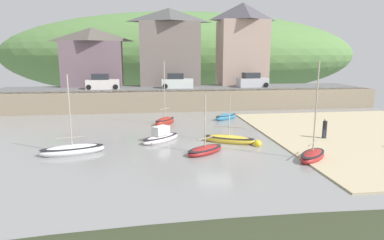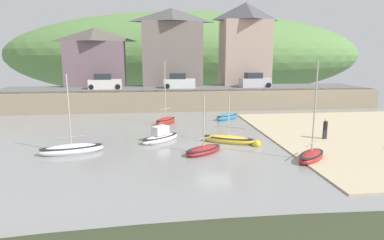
# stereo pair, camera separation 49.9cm
# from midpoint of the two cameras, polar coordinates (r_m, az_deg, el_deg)

# --- Properties ---
(ground) EXTENTS (48.00, 41.00, 0.61)m
(ground) POSITION_cam_midpoint_polar(r_m,az_deg,el_deg) (16.18, 15.09, -13.27)
(ground) COLOR gray
(quay_seawall) EXTENTS (48.00, 9.40, 2.40)m
(quay_seawall) POSITION_cam_midpoint_polar(r_m,az_deg,el_deg) (41.20, -1.18, 3.64)
(quay_seawall) COLOR gray
(quay_seawall) RESTS_ON ground
(hillside_backdrop) EXTENTS (80.00, 44.00, 18.84)m
(hillside_backdrop) POSITION_cam_midpoint_polar(r_m,az_deg,el_deg) (78.73, -1.59, 11.06)
(hillside_backdrop) COLOR #588344
(hillside_backdrop) RESTS_ON ground
(waterfront_building_left) EXTENTS (8.28, 4.67, 7.96)m
(waterfront_building_left) POSITION_cam_midpoint_polar(r_m,az_deg,el_deg) (48.91, -16.99, 10.35)
(waterfront_building_left) COLOR slate
(waterfront_building_left) RESTS_ON ground
(waterfront_building_centre) EXTENTS (8.63, 4.80, 10.71)m
(waterfront_building_centre) POSITION_cam_midpoint_polar(r_m,az_deg,el_deg) (48.39, -4.21, 12.43)
(waterfront_building_centre) COLOR slate
(waterfront_building_centre) RESTS_ON ground
(waterfront_building_right) EXTENTS (7.05, 5.50, 11.63)m
(waterfront_building_right) POSITION_cam_midpoint_polar(r_m,az_deg,el_deg) (50.18, 8.30, 12.85)
(waterfront_building_right) COLOR tan
(waterfront_building_right) RESTS_ON ground
(dinghy_open_wooden) EXTENTS (2.57, 2.84, 6.34)m
(dinghy_open_wooden) POSITION_cam_midpoint_polar(r_m,az_deg,el_deg) (32.77, -5.11, -0.18)
(dinghy_open_wooden) COLOR maroon
(dinghy_open_wooden) RESTS_ON ground
(rowboat_small_beached) EXTENTS (3.29, 2.91, 4.26)m
(rowboat_small_beached) POSITION_cam_midpoint_polar(r_m,az_deg,el_deg) (23.22, 1.63, -5.17)
(rowboat_small_beached) COLOR maroon
(rowboat_small_beached) RESTS_ON ground
(sailboat_white_hull) EXTENTS (4.49, 2.32, 5.64)m
(sailboat_white_hull) POSITION_cam_midpoint_polar(r_m,az_deg,el_deg) (24.60, -20.38, -4.82)
(sailboat_white_hull) COLOR white
(sailboat_white_hull) RESTS_ON ground
(sailboat_blue_trim) EXTENTS (3.48, 3.25, 1.38)m
(sailboat_blue_trim) POSITION_cam_midpoint_polar(r_m,az_deg,el_deg) (26.43, -5.91, -2.95)
(sailboat_blue_trim) COLOR white
(sailboat_blue_trim) RESTS_ON ground
(sailboat_far_left) EXTENTS (4.18, 2.87, 3.97)m
(sailboat_far_left) POSITION_cam_midpoint_polar(r_m,az_deg,el_deg) (26.09, 5.79, -3.31)
(sailboat_far_left) COLOR gold
(sailboat_far_left) RESTS_ON ground
(motorboat_with_cabin) EXTENTS (3.04, 3.07, 6.54)m
(motorboat_with_cabin) POSITION_cam_midpoint_polar(r_m,az_deg,el_deg) (23.11, 19.38, -5.73)
(motorboat_with_cabin) COLOR maroon
(motorboat_with_cabin) RESTS_ON ground
(sailboat_tall_mast) EXTENTS (3.03, 2.49, 0.81)m
(sailboat_tall_mast) POSITION_cam_midpoint_polar(r_m,az_deg,el_deg) (35.35, 5.44, 0.52)
(sailboat_tall_mast) COLOR teal
(sailboat_tall_mast) RESTS_ON ground
(parked_car_near_slipway) EXTENTS (4.13, 1.82, 1.95)m
(parked_car_near_slipway) POSITION_cam_midpoint_polar(r_m,az_deg,el_deg) (44.35, -15.43, 6.19)
(parked_car_near_slipway) COLOR silver
(parked_car_near_slipway) RESTS_ON ground
(parked_car_by_wall) EXTENTS (4.19, 1.92, 1.95)m
(parked_car_by_wall) POSITION_cam_midpoint_polar(r_m,az_deg,el_deg) (44.08, -2.93, 6.54)
(parked_car_by_wall) COLOR silver
(parked_car_by_wall) RESTS_ON ground
(parked_car_end_of_row) EXTENTS (4.25, 2.11, 1.95)m
(parked_car_end_of_row) POSITION_cam_midpoint_polar(r_m,az_deg,el_deg) (46.06, 9.98, 6.59)
(parked_car_end_of_row) COLOR #B4B5BD
(parked_car_end_of_row) RESTS_ON ground
(person_near_water) EXTENTS (0.34, 0.34, 1.62)m
(person_near_water) POSITION_cam_midpoint_polar(r_m,az_deg,el_deg) (28.70, 21.34, -1.20)
(person_near_water) COLOR #282833
(person_near_water) RESTS_ON ground
(mooring_buoy) EXTENTS (0.59, 0.59, 0.59)m
(mooring_buoy) POSITION_cam_midpoint_polar(r_m,az_deg,el_deg) (25.42, 10.64, -4.02)
(mooring_buoy) COLOR yellow
(mooring_buoy) RESTS_ON ground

